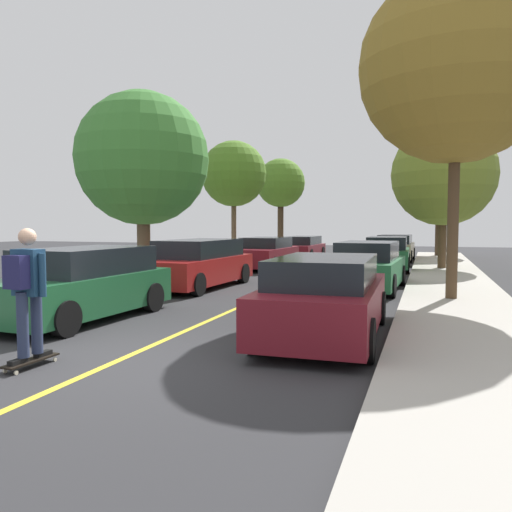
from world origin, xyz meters
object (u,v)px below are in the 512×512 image
object	(u,v)px
parked_car_right_near	(368,267)
street_tree_right_far	(439,179)
parked_car_right_farthest	(395,248)
parked_car_left_near	(198,264)
parked_car_left_far	(265,254)
skateboard	(31,361)
parked_car_left_farthest	(302,247)
parked_car_right_far	(387,254)
street_tree_left_nearest	(143,159)
street_tree_left_near	(234,174)
parked_car_right_nearest	(325,298)
street_tree_right_near	(444,174)
skateboarder	(27,285)
parked_car_left_nearest	(82,284)
street_tree_left_far	(281,184)
street_tree_right_nearest	(457,66)

from	to	relation	value
parked_car_right_near	street_tree_right_far	world-z (taller)	street_tree_right_far
parked_car_right_farthest	street_tree_right_far	bearing A→B (deg)	53.16
parked_car_left_near	parked_car_left_far	size ratio (longest dim) A/B	1.10
street_tree_right_far	skateboard	world-z (taller)	street_tree_right_far
parked_car_left_farthest	parked_car_right_far	bearing A→B (deg)	-46.74
street_tree_left_nearest	parked_car_right_farthest	bearing A→B (deg)	61.41
parked_car_left_near	street_tree_left_nearest	size ratio (longest dim) A/B	0.77
parked_car_left_near	street_tree_left_near	bearing A→B (deg)	104.31
parked_car_right_nearest	parked_car_right_far	size ratio (longest dim) A/B	0.96
street_tree_right_near	skateboarder	bearing A→B (deg)	-108.70
parked_car_right_near	street_tree_right_near	bearing A→B (deg)	72.60
parked_car_left_nearest	parked_car_right_near	world-z (taller)	parked_car_left_nearest
street_tree_right_near	skateboard	size ratio (longest dim) A/B	6.99
parked_car_right_nearest	street_tree_right_near	world-z (taller)	street_tree_right_near
parked_car_right_near	parked_car_right_far	distance (m)	7.12
parked_car_left_nearest	street_tree_left_near	world-z (taller)	street_tree_left_near
street_tree_left_nearest	street_tree_right_far	bearing A→B (deg)	59.80
parked_car_right_far	skateboard	size ratio (longest dim) A/B	5.25
parked_car_right_far	street_tree_left_nearest	bearing A→B (deg)	-133.25
skateboard	street_tree_left_near	bearing A→B (deg)	102.40
parked_car_left_near	skateboard	world-z (taller)	parked_car_left_near
parked_car_right_nearest	street_tree_left_far	bearing A→B (deg)	107.99
parked_car_right_near	parked_car_right_nearest	bearing A→B (deg)	-89.98
parked_car_left_farthest	parked_car_right_nearest	xyz separation A→B (m)	(5.01, -18.99, 0.06)
parked_car_left_nearest	parked_car_right_far	xyz separation A→B (m)	(5.01, 13.63, -0.04)
parked_car_left_nearest	street_tree_right_nearest	distance (m)	9.86
parked_car_right_farthest	skateboard	xyz separation A→B (m)	(-3.44, -22.28, -0.60)
street_tree_right_near	street_tree_right_far	xyz separation A→B (m)	(0.00, 8.59, 0.55)
parked_car_right_nearest	street_tree_left_near	distance (m)	16.26
parked_car_left_farthest	street_tree_right_near	size ratio (longest dim) A/B	0.73
parked_car_right_near	street_tree_right_far	distance (m)	16.23
parked_car_right_far	street_tree_left_nearest	xyz separation A→B (m)	(-7.21, -7.67, 3.37)
parked_car_left_farthest	street_tree_left_nearest	size ratio (longest dim) A/B	0.71
street_tree_left_near	street_tree_right_nearest	xyz separation A→B (m)	(9.41, -9.52, 1.34)
parked_car_right_nearest	parked_car_left_farthest	bearing A→B (deg)	104.78
parked_car_right_near	parked_car_right_far	xyz separation A→B (m)	(0.00, 7.12, -0.01)
parked_car_right_far	parked_car_right_farthest	distance (m)	5.56
skateboarder	street_tree_right_nearest	bearing A→B (deg)	53.72
street_tree_left_far	parked_car_left_near	bearing A→B (deg)	-82.50
parked_car_left_nearest	parked_car_left_farthest	distance (m)	18.95
street_tree_left_nearest	street_tree_right_nearest	size ratio (longest dim) A/B	0.78
parked_car_left_far	skateboard	size ratio (longest dim) A/B	5.07
parked_car_left_farthest	skateboard	size ratio (longest dim) A/B	5.13
parked_car_right_nearest	street_tree_right_far	bearing A→B (deg)	84.33
parked_car_right_farthest	skateboard	bearing A→B (deg)	-98.77
parked_car_left_farthest	street_tree_right_far	size ratio (longest dim) A/B	0.65
parked_car_right_far	street_tree_right_nearest	bearing A→B (deg)	-76.37
street_tree_right_nearest	parked_car_left_nearest	bearing A→B (deg)	-147.71
parked_car_left_far	parked_car_right_farthest	world-z (taller)	parked_car_right_farthest
parked_car_left_near	street_tree_left_far	distance (m)	17.29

